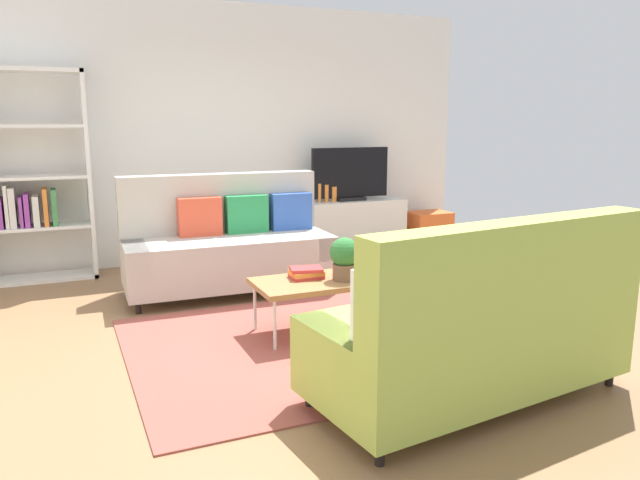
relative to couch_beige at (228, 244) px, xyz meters
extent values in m
plane|color=#936B47|center=(0.23, -1.34, -0.45)|extent=(7.68, 7.68, 0.00)
cube|color=white|center=(0.23, 1.46, 1.00)|extent=(6.40, 0.12, 2.90)
cube|color=#9E4C42|center=(0.34, -1.62, -0.45)|extent=(2.90, 2.20, 0.01)
cube|color=#B2ADA3|center=(-0.01, -0.07, -0.13)|extent=(1.92, 0.90, 0.44)
cube|color=#B2ADA3|center=(-0.01, 0.25, 0.37)|extent=(1.91, 0.26, 0.56)
cube|color=#B2ADA3|center=(0.83, -0.10, -0.02)|extent=(0.23, 0.85, 0.22)
cube|color=#B2ADA3|center=(-0.86, -0.05, -0.02)|extent=(0.23, 0.85, 0.22)
cylinder|color=black|center=(0.84, -0.44, -0.40)|extent=(0.05, 0.05, 0.10)
cylinder|color=black|center=(-0.89, -0.39, -0.40)|extent=(0.05, 0.05, 0.10)
cylinder|color=black|center=(0.86, 0.24, -0.40)|extent=(0.05, 0.05, 0.10)
cylinder|color=black|center=(-0.87, 0.29, -0.40)|extent=(0.05, 0.05, 0.10)
cube|color=#3359B2|center=(0.66, 0.05, 0.27)|extent=(0.40, 0.15, 0.36)
cube|color=#288C4C|center=(0.21, 0.06, 0.27)|extent=(0.40, 0.15, 0.36)
cube|color=#D84C33|center=(-0.24, 0.07, 0.27)|extent=(0.40, 0.15, 0.36)
cube|color=#A3BC4C|center=(0.69, -2.77, -0.13)|extent=(1.99, 1.06, 0.44)
cube|color=#A3BC4C|center=(0.72, -3.09, 0.37)|extent=(1.91, 0.42, 0.56)
cube|color=#A3BC4C|center=(-0.16, -2.87, -0.02)|extent=(0.30, 0.86, 0.22)
cube|color=#A3BC4C|center=(1.53, -2.67, -0.02)|extent=(0.30, 0.86, 0.22)
cylinder|color=black|center=(-0.22, -2.54, -0.40)|extent=(0.05, 0.05, 0.10)
cylinder|color=black|center=(1.51, -2.33, -0.40)|extent=(0.05, 0.05, 0.10)
cylinder|color=black|center=(-0.14, -3.21, -0.40)|extent=(0.05, 0.05, 0.10)
cylinder|color=black|center=(1.59, -3.01, -0.40)|extent=(0.05, 0.05, 0.10)
cube|color=white|center=(0.04, -2.99, 0.27)|extent=(0.41, 0.19, 0.36)
cube|color=#3359B2|center=(0.48, -2.94, 0.27)|extent=(0.41, 0.19, 0.36)
cube|color=#9E7042|center=(0.39, -1.42, -0.05)|extent=(1.10, 0.56, 0.04)
cylinder|color=silver|center=(-0.11, -1.19, -0.26)|extent=(0.02, 0.02, 0.38)
cylinder|color=silver|center=(0.89, -1.19, -0.26)|extent=(0.02, 0.02, 0.38)
cylinder|color=silver|center=(-0.11, -1.65, -0.26)|extent=(0.02, 0.02, 0.38)
cylinder|color=silver|center=(0.89, -1.65, -0.26)|extent=(0.02, 0.02, 0.38)
cube|color=silver|center=(1.83, 1.12, -0.13)|extent=(1.40, 0.44, 0.64)
cube|color=black|center=(1.83, 1.10, 0.21)|extent=(0.36, 0.20, 0.04)
cube|color=black|center=(1.83, 1.10, 0.53)|extent=(1.00, 0.05, 0.60)
cube|color=white|center=(-1.14, 1.14, 0.60)|extent=(0.04, 0.36, 2.10)
cube|color=white|center=(-1.67, 1.14, 1.63)|extent=(1.10, 0.36, 0.04)
cube|color=white|center=(-1.67, 1.14, -0.43)|extent=(1.10, 0.36, 0.04)
cube|color=white|center=(-1.67, 1.14, 0.10)|extent=(1.02, 0.36, 0.03)
cube|color=white|center=(-1.67, 1.14, 0.60)|extent=(1.02, 0.36, 0.03)
cube|color=white|center=(-1.67, 1.14, 1.10)|extent=(1.02, 0.36, 0.03)
cube|color=purple|center=(-1.96, 1.14, 0.26)|extent=(0.03, 0.29, 0.29)
cube|color=silver|center=(-1.91, 1.14, 0.32)|extent=(0.03, 0.29, 0.42)
cube|color=silver|center=(-1.86, 1.14, 0.31)|extent=(0.06, 0.29, 0.39)
cube|color=purple|center=(-1.78, 1.14, 0.26)|extent=(0.03, 0.29, 0.30)
cube|color=purple|center=(-1.73, 1.14, 0.28)|extent=(0.05, 0.29, 0.33)
cube|color=silver|center=(-1.65, 1.14, 0.27)|extent=(0.06, 0.29, 0.30)
cube|color=orange|center=(-1.56, 1.14, 0.30)|extent=(0.04, 0.29, 0.37)
cube|color=#3F8C4C|center=(-1.48, 1.14, 0.29)|extent=(0.05, 0.29, 0.36)
cube|color=orange|center=(2.93, 1.02, -0.23)|extent=(0.52, 0.40, 0.44)
cylinder|color=brown|center=(0.50, -1.50, 0.03)|extent=(0.18, 0.18, 0.12)
sphere|color=#2D7233|center=(0.50, -1.50, 0.18)|extent=(0.22, 0.22, 0.22)
cube|color=red|center=(0.25, -1.33, -0.02)|extent=(0.24, 0.18, 0.02)
cube|color=orange|center=(0.25, -1.33, 0.01)|extent=(0.24, 0.18, 0.03)
cube|color=red|center=(0.25, -1.33, 0.04)|extent=(0.27, 0.23, 0.03)
cylinder|color=#33B29E|center=(1.25, 1.17, 0.25)|extent=(0.11, 0.11, 0.13)
cylinder|color=orange|center=(1.42, 1.08, 0.30)|extent=(0.04, 0.04, 0.22)
cylinder|color=orange|center=(1.51, 1.08, 0.29)|extent=(0.05, 0.05, 0.21)
cylinder|color=orange|center=(1.61, 1.08, 0.28)|extent=(0.06, 0.06, 0.18)
camera|label=1|loc=(-1.45, -5.50, 1.16)|focal=34.05mm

